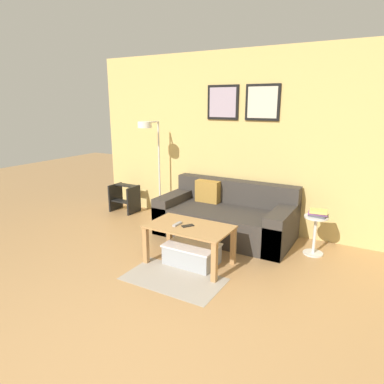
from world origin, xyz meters
name	(u,v)px	position (x,y,z in m)	size (l,w,h in m)	color
ground_plane	(85,384)	(0.00, 0.00, 0.00)	(16.00, 16.00, 0.00)	tan
wall_back	(261,142)	(0.00, 3.40, 1.28)	(5.60, 0.09, 2.55)	#D6B76B
area_rug	(174,279)	(-0.25, 1.48, 0.00)	(1.06, 0.60, 0.01)	#A39989
couch	(226,217)	(-0.30, 2.92, 0.26)	(1.86, 0.92, 0.74)	#38332D
coffee_table	(189,233)	(-0.30, 1.90, 0.37)	(0.97, 0.57, 0.46)	#AD7F4C
storage_bin	(192,254)	(-0.27, 1.90, 0.12)	(0.61, 0.41, 0.24)	#9EA3A8
floor_lamp	(151,155)	(-1.58, 2.92, 1.04)	(0.28, 0.58, 1.56)	silver
side_table	(315,232)	(0.91, 2.88, 0.29)	(0.29, 0.29, 0.49)	silver
book_stack	(318,213)	(0.93, 2.90, 0.53)	(0.24, 0.21, 0.07)	#4C4C51
remote_control	(177,224)	(-0.44, 1.86, 0.47)	(0.04, 0.15, 0.02)	#99999E
cell_phone	(188,226)	(-0.31, 1.88, 0.47)	(0.07, 0.14, 0.01)	black
step_stool	(124,197)	(-2.27, 3.04, 0.25)	(0.44, 0.33, 0.46)	black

